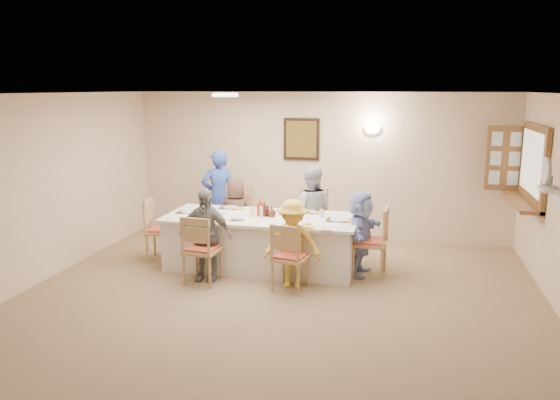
% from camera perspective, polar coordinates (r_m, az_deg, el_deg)
% --- Properties ---
extents(ground, '(7.00, 7.00, 0.00)m').
position_cam_1_polar(ground, '(6.48, -1.10, -11.70)').
color(ground, '#866E4F').
extents(room_walls, '(7.00, 7.00, 7.00)m').
position_cam_1_polar(room_walls, '(6.04, -1.16, 1.61)').
color(room_walls, beige).
rests_on(room_walls, ground).
extents(wall_picture, '(0.62, 0.05, 0.72)m').
position_cam_1_polar(wall_picture, '(9.43, 2.26, 6.37)').
color(wall_picture, black).
rests_on(wall_picture, room_walls).
extents(wall_sconce, '(0.26, 0.09, 0.18)m').
position_cam_1_polar(wall_sconce, '(9.25, 9.62, 7.36)').
color(wall_sconce, white).
rests_on(wall_sconce, room_walls).
extents(ceiling_light, '(0.36, 0.36, 0.05)m').
position_cam_1_polar(ceiling_light, '(7.67, -5.76, 10.87)').
color(ceiling_light, white).
rests_on(ceiling_light, room_walls).
extents(serving_hatch, '(0.06, 1.50, 1.15)m').
position_cam_1_polar(serving_hatch, '(8.42, 24.97, 3.28)').
color(serving_hatch, brown).
rests_on(serving_hatch, room_walls).
extents(hatch_sill, '(0.30, 1.50, 0.05)m').
position_cam_1_polar(hatch_sill, '(8.48, 23.88, -0.18)').
color(hatch_sill, brown).
rests_on(hatch_sill, room_walls).
extents(shutter_door, '(0.55, 0.04, 1.00)m').
position_cam_1_polar(shutter_door, '(9.11, 22.42, 4.05)').
color(shutter_door, brown).
rests_on(shutter_door, room_walls).
extents(fan_shelf, '(0.22, 0.36, 0.03)m').
position_cam_1_polar(fan_shelf, '(7.11, 26.43, 0.98)').
color(fan_shelf, white).
rests_on(fan_shelf, room_walls).
extents(desk_fan, '(0.30, 0.30, 0.28)m').
position_cam_1_polar(desk_fan, '(7.08, 26.30, 2.18)').
color(desk_fan, '#A5A5A8').
rests_on(desk_fan, fan_shelf).
extents(dining_table, '(2.76, 1.17, 0.76)m').
position_cam_1_polar(dining_table, '(7.92, -1.94, -4.38)').
color(dining_table, white).
rests_on(dining_table, ground).
extents(chair_back_left, '(0.57, 0.57, 1.02)m').
position_cam_1_polar(chair_back_left, '(8.79, -4.38, -1.91)').
color(chair_back_left, tan).
rests_on(chair_back_left, ground).
extents(chair_back_right, '(0.50, 0.50, 1.02)m').
position_cam_1_polar(chair_back_right, '(8.52, 3.36, -2.34)').
color(chair_back_right, tan).
rests_on(chair_back_right, ground).
extents(chair_front_left, '(0.49, 0.49, 0.94)m').
position_cam_1_polar(chair_front_left, '(7.35, -8.11, -5.04)').
color(chair_front_left, tan).
rests_on(chair_front_left, ground).
extents(chair_front_right, '(0.51, 0.51, 0.90)m').
position_cam_1_polar(chair_front_right, '(7.02, 1.12, -5.87)').
color(chair_front_right, tan).
rests_on(chair_front_right, ground).
extents(chair_left_end, '(0.51, 0.51, 0.94)m').
position_cam_1_polar(chair_left_end, '(8.42, -12.20, -3.03)').
color(chair_left_end, tan).
rests_on(chair_left_end, ground).
extents(chair_right_end, '(0.50, 0.50, 0.98)m').
position_cam_1_polar(chair_right_end, '(7.65, 9.37, -4.27)').
color(chair_right_end, tan).
rests_on(chair_right_end, ground).
extents(diner_back_left, '(0.61, 0.42, 1.18)m').
position_cam_1_polar(diner_back_left, '(8.67, -4.62, -1.58)').
color(diner_back_left, '#51332D').
rests_on(diner_back_left, ground).
extents(diner_back_right, '(0.80, 0.67, 1.41)m').
position_cam_1_polar(diner_back_right, '(8.36, 3.23, -1.23)').
color(diner_back_right, '#B6B5C4').
rests_on(diner_back_right, ground).
extents(diner_front_left, '(0.74, 0.31, 1.26)m').
position_cam_1_polar(diner_front_left, '(7.41, -7.81, -3.60)').
color(diner_front_left, gray).
rests_on(diner_front_left, ground).
extents(diner_front_right, '(0.83, 0.56, 1.17)m').
position_cam_1_polar(diner_front_right, '(7.10, 1.33, -4.58)').
color(diner_front_right, yellow).
rests_on(diner_front_right, ground).
extents(diner_right_end, '(1.21, 0.71, 1.18)m').
position_cam_1_polar(diner_right_end, '(7.63, 8.42, -3.49)').
color(diner_right_end, '#94A5EC').
rests_on(diner_right_end, ground).
extents(caregiver, '(0.89, 0.86, 1.56)m').
position_cam_1_polar(caregiver, '(9.20, -6.43, 0.39)').
color(caregiver, '#314FB5').
rests_on(caregiver, ground).
extents(placemat_fl, '(0.36, 0.26, 0.01)m').
position_cam_1_polar(placemat_fl, '(7.61, -7.15, -2.14)').
color(placemat_fl, '#472B19').
rests_on(placemat_fl, dining_table).
extents(plate_fl, '(0.23, 0.23, 0.01)m').
position_cam_1_polar(plate_fl, '(7.61, -7.15, -2.07)').
color(plate_fl, white).
rests_on(plate_fl, dining_table).
extents(napkin_fl, '(0.13, 0.13, 0.01)m').
position_cam_1_polar(napkin_fl, '(7.51, -5.99, -2.26)').
color(napkin_fl, yellow).
rests_on(napkin_fl, dining_table).
extents(placemat_fr, '(0.36, 0.27, 0.01)m').
position_cam_1_polar(placemat_fr, '(7.29, 1.75, -2.67)').
color(placemat_fr, '#472B19').
rests_on(placemat_fr, dining_table).
extents(plate_fr, '(0.24, 0.24, 0.02)m').
position_cam_1_polar(plate_fr, '(7.29, 1.75, -2.59)').
color(plate_fr, white).
rests_on(plate_fr, dining_table).
extents(napkin_fr, '(0.14, 0.14, 0.01)m').
position_cam_1_polar(napkin_fr, '(7.21, 3.07, -2.79)').
color(napkin_fr, yellow).
rests_on(napkin_fr, dining_table).
extents(placemat_bl, '(0.34, 0.25, 0.01)m').
position_cam_1_polar(placemat_bl, '(8.39, -5.18, -0.82)').
color(placemat_bl, '#472B19').
rests_on(placemat_bl, dining_table).
extents(plate_bl, '(0.23, 0.23, 0.01)m').
position_cam_1_polar(plate_bl, '(8.38, -5.18, -0.75)').
color(plate_bl, white).
rests_on(plate_bl, dining_table).
extents(napkin_bl, '(0.14, 0.14, 0.01)m').
position_cam_1_polar(napkin_bl, '(8.28, -4.10, -0.90)').
color(napkin_bl, yellow).
rests_on(napkin_bl, dining_table).
extents(placemat_br, '(0.38, 0.28, 0.01)m').
position_cam_1_polar(placemat_br, '(8.10, 2.92, -1.23)').
color(placemat_br, '#472B19').
rests_on(placemat_br, dining_table).
extents(plate_br, '(0.24, 0.24, 0.01)m').
position_cam_1_polar(plate_br, '(8.09, 2.92, -1.17)').
color(plate_br, white).
rests_on(plate_br, dining_table).
extents(napkin_br, '(0.14, 0.14, 0.01)m').
position_cam_1_polar(napkin_br, '(8.02, 4.12, -1.33)').
color(napkin_br, yellow).
rests_on(napkin_br, dining_table).
extents(placemat_le, '(0.37, 0.27, 0.01)m').
position_cam_1_polar(placemat_le, '(8.17, -9.43, -1.26)').
color(placemat_le, '#472B19').
rests_on(placemat_le, dining_table).
extents(plate_le, '(0.26, 0.26, 0.02)m').
position_cam_1_polar(plate_le, '(8.17, -9.43, -1.19)').
color(plate_le, white).
rests_on(plate_le, dining_table).
extents(napkin_le, '(0.14, 0.14, 0.01)m').
position_cam_1_polar(napkin_le, '(8.06, -8.38, -1.36)').
color(napkin_le, yellow).
rests_on(napkin_le, dining_table).
extents(placemat_re, '(0.36, 0.27, 0.01)m').
position_cam_1_polar(placemat_re, '(7.62, 6.21, -2.11)').
color(placemat_re, '#472B19').
rests_on(placemat_re, dining_table).
extents(plate_re, '(0.26, 0.26, 0.02)m').
position_cam_1_polar(plate_re, '(7.62, 6.21, -2.04)').
color(plate_re, white).
rests_on(plate_re, dining_table).
extents(napkin_re, '(0.14, 0.14, 0.01)m').
position_cam_1_polar(napkin_re, '(7.55, 7.52, -2.22)').
color(napkin_re, yellow).
rests_on(napkin_re, dining_table).
extents(teacup_a, '(0.12, 0.12, 0.09)m').
position_cam_1_polar(teacup_a, '(7.79, -8.07, -1.53)').
color(teacup_a, white).
rests_on(teacup_a, dining_table).
extents(teacup_b, '(0.12, 0.12, 0.08)m').
position_cam_1_polar(teacup_b, '(8.18, 1.76, -0.81)').
color(teacup_b, white).
rests_on(teacup_b, dining_table).
extents(bowl_a, '(0.22, 0.22, 0.05)m').
position_cam_1_polar(bowl_a, '(7.62, -4.46, -1.89)').
color(bowl_a, white).
rests_on(bowl_a, dining_table).
extents(bowl_b, '(0.26, 0.26, 0.06)m').
position_cam_1_polar(bowl_b, '(7.97, 0.90, -1.23)').
color(bowl_b, white).
rests_on(bowl_b, dining_table).
extents(condiment_ketchup, '(0.12, 0.13, 0.25)m').
position_cam_1_polar(condiment_ketchup, '(7.83, -2.12, -0.74)').
color(condiment_ketchup, red).
rests_on(condiment_ketchup, dining_table).
extents(condiment_brown, '(0.16, 0.16, 0.21)m').
position_cam_1_polar(condiment_brown, '(7.82, -1.62, -0.93)').
color(condiment_brown, '#4E2315').
rests_on(condiment_brown, dining_table).
extents(condiment_malt, '(0.18, 0.18, 0.15)m').
position_cam_1_polar(condiment_malt, '(7.77, -0.87, -1.21)').
color(condiment_malt, '#4E2315').
rests_on(condiment_malt, dining_table).
extents(drinking_glass, '(0.07, 0.07, 0.11)m').
position_cam_1_polar(drinking_glass, '(7.90, -2.92, -1.17)').
color(drinking_glass, silver).
rests_on(drinking_glass, dining_table).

